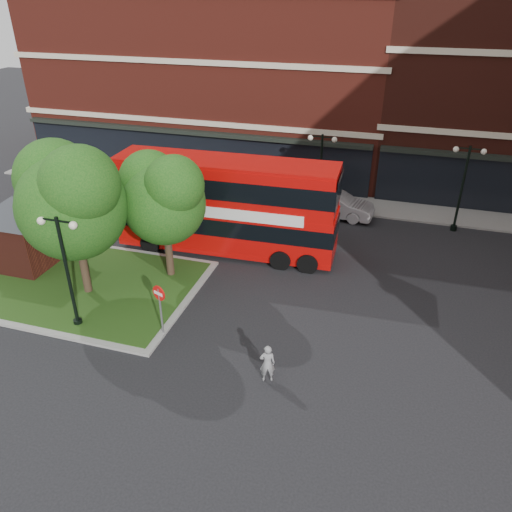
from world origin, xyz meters
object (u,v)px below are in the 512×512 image
(car_silver, at_px, (274,200))
(car_white, at_px, (334,204))
(bus, at_px, (226,200))
(woman, at_px, (267,363))

(car_silver, xyz_separation_m, car_white, (3.80, 0.00, 0.16))
(bus, distance_m, woman, 10.50)
(bus, distance_m, car_silver, 6.52)
(car_silver, height_order, car_white, car_white)
(car_silver, distance_m, car_white, 3.80)
(woman, relative_size, car_silver, 0.42)
(woman, relative_size, car_white, 0.33)
(woman, height_order, car_white, car_white)
(car_white, bearing_deg, car_silver, 95.70)
(bus, bearing_deg, woman, -64.24)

